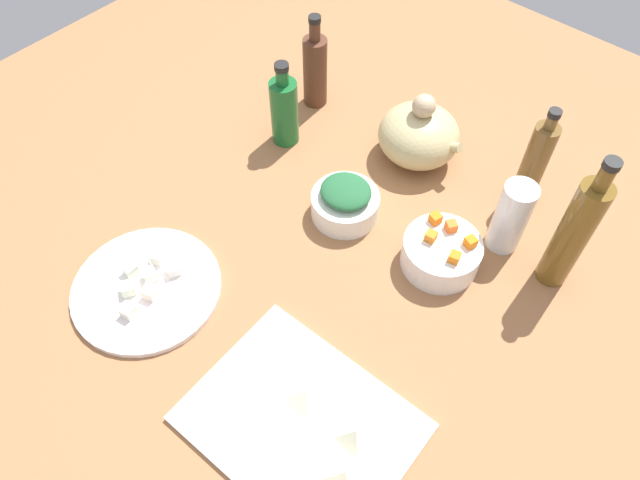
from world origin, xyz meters
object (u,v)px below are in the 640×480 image
Objects in this scene: plate_tofu at (147,289)px; bottle_1 at (573,233)px; bowl_carrots at (441,253)px; bottle_2 at (535,162)px; bottle_0 at (315,69)px; bottle_3 at (284,110)px; bowl_greens at (345,205)px; drinking_glass_0 at (511,217)px; cutting_board at (301,422)px; teapot at (419,135)px.

bottle_1 is (51.27, 49.14, 11.70)cm from plate_tofu.
bottle_2 reaches higher than bowl_carrots.
bottle_0 reaches higher than bottle_3.
bottle_3 is (-22.54, 7.61, 5.29)cm from bowl_greens.
plate_tofu is at bearing -121.33° from bottle_2.
plate_tofu is at bearing -129.47° from drinking_glass_0.
bottle_0 is 0.74× the size of bottle_1.
plate_tofu is 0.90× the size of bottle_1.
bowl_greens is (14.83, 35.92, 1.93)cm from plate_tofu.
bottle_1 is (36.43, 13.22, 9.77)cm from bowl_greens.
bottle_3 is (-58.97, -5.61, -4.48)cm from bottle_1.
bottle_1 is 18.99cm from bottle_2.
plate_tofu reaches higher than cutting_board.
plate_tofu is 1.36× the size of bottle_3.
bowl_carrots is (19.99, 2.34, 0.39)cm from bowl_greens.
teapot is 27.51cm from bottle_3.
bowl_greens is 20.13cm from bowl_carrots.
bottle_1 is at bearing -13.20° from teapot.
bowl_carrots is 43.13cm from bottle_3.
cutting_board is 2.36× the size of bowl_carrots.
bottle_3 is at bearing -174.57° from bottle_1.
bowl_greens is at bearing 67.56° from plate_tofu.
teapot is 0.62× the size of bottle_1.
bowl_carrots is (-1.13, 38.03, 2.42)cm from cutting_board.
bowl_carrots is at bearing 47.69° from plate_tofu.
teapot reaches higher than plate_tofu.
cutting_board is 41.52cm from bowl_greens.
bottle_3 is (3.22, -13.07, -0.82)cm from bottle_0.
bowl_greens is at bearing -152.16° from drinking_glass_0.
bottle_3 is (-23.68, -13.89, 1.86)cm from teapot.
cutting_board is 1.73× the size of bottle_3.
drinking_glass_0 is (24.95, -7.72, 1.45)cm from teapot.
bowl_carrots reaches higher than plate_tofu.
teapot is 1.21× the size of drinking_glass_0.
cutting_board is 60.82cm from teapot.
bottle_1 is at bearing 72.62° from cutting_board.
bottle_3 reaches higher than bowl_greens.
cutting_board is 52.59cm from bottle_1.
teapot is at bearing 30.39° from bottle_3.
bottle_1 reaches higher than plate_tofu.
bottle_2 is at bearing 103.20° from drinking_glass_0.
bowl_greens is at bearing -93.04° from teapot.
bottle_2 is (23.12, 26.43, 6.79)cm from bowl_greens.
bowl_greens is at bearing -131.18° from bottle_2.
teapot reaches higher than drinking_glass_0.
bottle_0 is at bearing 158.16° from bowl_carrots.
bottle_2 is (2.00, 62.12, 8.82)cm from cutting_board.
plate_tofu is 2.01× the size of bowl_greens.
cutting_board is 73.77cm from bottle_0.
drinking_glass_0 is at bearing 7.23° from bottle_3.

